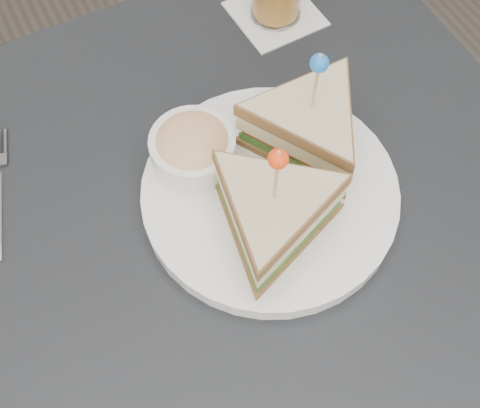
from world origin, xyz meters
name	(u,v)px	position (x,y,z in m)	size (l,w,h in m)	color
ground_plane	(238,385)	(0.00, 0.00, 0.00)	(3.50, 3.50, 0.00)	#3F3833
table	(236,264)	(0.00, 0.00, 0.67)	(0.80, 0.80, 0.75)	black
plate_meal	(276,172)	(0.06, 0.03, 0.80)	(0.35, 0.33, 0.17)	white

